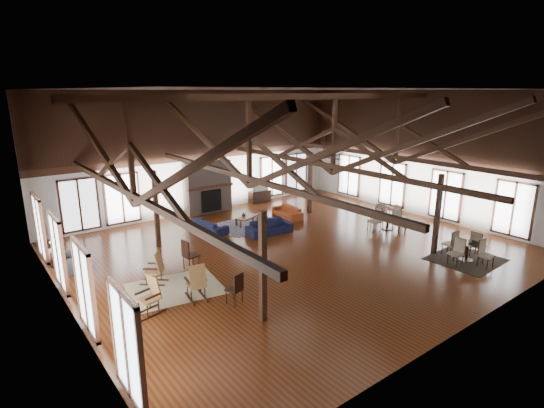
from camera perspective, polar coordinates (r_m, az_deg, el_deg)
floor at (r=16.52m, az=2.87°, el=-6.16°), size 16.00×16.00×0.00m
ceiling at (r=15.41m, az=3.17°, el=15.13°), size 16.00×14.00×0.02m
wall_back at (r=21.44m, az=-9.23°, el=6.87°), size 16.00×0.02×6.00m
wall_front at (r=11.44m, az=26.28°, el=-1.58°), size 16.00×0.02×6.00m
wall_left at (r=12.28m, az=-26.84°, el=-0.59°), size 0.02×14.00×6.00m
wall_right at (r=21.68m, az=19.50°, el=6.30°), size 0.02×14.00×6.00m
roof_truss at (r=15.53m, az=3.07°, el=7.84°), size 15.60×14.07×3.14m
post_grid at (r=16.04m, az=2.95°, el=-1.07°), size 8.16×7.16×3.05m
fireplace at (r=21.46m, az=-8.62°, el=2.26°), size 2.50×0.69×2.60m
ceiling_fan at (r=15.17m, az=6.96°, el=6.46°), size 1.60×1.60×0.75m
sofa_navy_front at (r=18.20m, az=-0.34°, el=-3.15°), size 2.05×0.94×0.58m
sofa_navy_left at (r=18.66m, az=-8.51°, el=-2.92°), size 1.95×1.09×0.54m
sofa_orange at (r=20.62m, az=2.07°, el=-1.05°), size 1.86×0.89×0.53m
coffee_table at (r=19.35m, az=-3.41°, el=-1.83°), size 1.22×0.91×0.42m
vase at (r=19.32m, az=-3.84°, el=-1.39°), size 0.23×0.23×0.19m
armchair at (r=16.03m, az=-24.98°, el=-7.12°), size 1.09×1.00×0.62m
side_table_lamp at (r=16.79m, az=-27.07°, el=-5.98°), size 0.43×0.43×1.11m
rocking_chair_a at (r=14.07m, az=-15.30°, el=-8.39°), size 0.90×0.87×1.06m
rocking_chair_b at (r=12.77m, az=-10.08°, el=-10.41°), size 0.59×0.93×1.12m
rocking_chair_c at (r=12.38m, az=-15.95°, el=-11.73°), size 0.92×0.63×1.09m
side_chair_a at (r=14.79m, az=-11.21°, el=-6.43°), size 0.50×0.50×1.08m
side_chair_b at (r=12.36m, az=-4.82°, el=-10.96°), size 0.51×0.51×0.96m
cafe_table_near at (r=16.84m, az=24.79°, el=-5.41°), size 1.87×1.87×0.97m
cafe_table_far at (r=19.43m, az=15.31°, el=-1.84°), size 2.00×2.00×1.02m
cup_near at (r=16.76m, az=25.08°, el=-4.57°), size 0.15×0.15×0.10m
cup_far at (r=19.34m, az=15.07°, el=-1.05°), size 0.13×0.13×0.10m
tv_console at (r=23.43m, az=-1.65°, el=1.04°), size 1.24×0.46×0.62m
television at (r=23.28m, az=-1.71°, el=2.43°), size 0.98×0.25×0.56m
rug_tan at (r=13.77m, az=-12.89°, el=-11.01°), size 3.06×2.57×0.01m
rug_navy at (r=19.53m, az=-3.26°, el=-2.78°), size 3.16×2.47×0.01m
rug_dark at (r=17.12m, az=24.57°, el=-6.77°), size 2.46×2.25×0.01m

